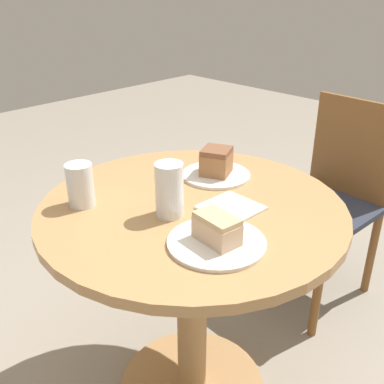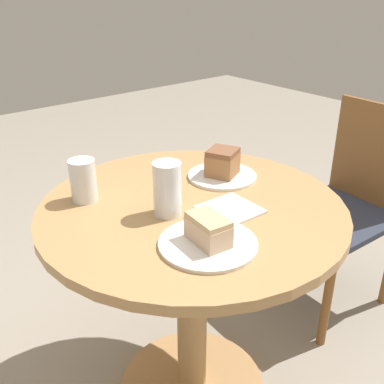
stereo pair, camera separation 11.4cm
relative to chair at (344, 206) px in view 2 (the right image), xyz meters
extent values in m
cylinder|color=tan|center=(0.00, -0.84, -0.09)|extent=(0.10, 0.10, 0.70)
cylinder|color=tan|center=(0.00, -0.84, 0.27)|extent=(0.89, 0.89, 0.03)
cylinder|color=brown|center=(-0.20, -0.28, -0.25)|extent=(0.04, 0.04, 0.42)
cylinder|color=brown|center=(0.16, -0.30, -0.25)|extent=(0.04, 0.04, 0.42)
cylinder|color=brown|center=(-0.17, 0.15, -0.25)|extent=(0.04, 0.04, 0.42)
cube|color=#2D3342|center=(0.00, -0.07, -0.03)|extent=(0.43, 0.50, 0.03)
cube|color=brown|center=(0.01, 0.15, 0.20)|extent=(0.38, 0.04, 0.43)
cylinder|color=silver|center=(0.19, -0.95, 0.29)|extent=(0.25, 0.25, 0.01)
cylinder|color=silver|center=(-0.09, -0.64, 0.29)|extent=(0.23, 0.23, 0.01)
cube|color=beige|center=(0.19, -0.95, 0.33)|extent=(0.12, 0.08, 0.06)
cube|color=tan|center=(0.19, -0.95, 0.36)|extent=(0.12, 0.08, 0.01)
cube|color=#9E6B42|center=(-0.09, -0.64, 0.33)|extent=(0.12, 0.12, 0.07)
cube|color=brown|center=(-0.09, -0.64, 0.38)|extent=(0.12, 0.12, 0.02)
cylinder|color=silver|center=(0.00, -0.93, 0.35)|extent=(0.07, 0.07, 0.12)
cylinder|color=white|center=(0.00, -0.93, 0.37)|extent=(0.08, 0.08, 0.15)
cylinder|color=silver|center=(-0.23, -1.07, 0.33)|extent=(0.07, 0.07, 0.08)
cylinder|color=white|center=(-0.23, -1.07, 0.35)|extent=(0.08, 0.08, 0.13)
cube|color=silver|center=(0.10, -0.79, 0.29)|extent=(0.15, 0.15, 0.01)
camera|label=1|loc=(0.81, -1.67, 0.89)|focal=42.00mm
camera|label=2|loc=(0.89, -1.58, 0.89)|focal=42.00mm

